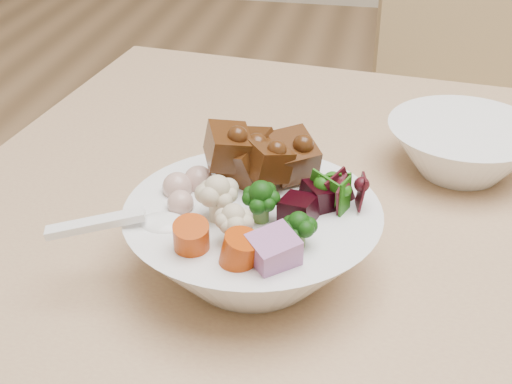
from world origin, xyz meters
TOP-DOWN VIEW (x-y plane):
  - chair_far at (-0.16, 0.55)m, footprint 0.51×0.51m
  - food_bowl at (-0.46, -0.11)m, footprint 0.20×0.20m
  - soup_spoon at (-0.54, -0.15)m, footprint 0.11×0.05m
  - side_bowl at (-0.29, 0.09)m, footprint 0.15×0.15m

SIDE VIEW (x-z plane):
  - chair_far at x=-0.16m, z-range 0.06..0.99m
  - side_bowl at x=-0.29m, z-range 0.70..0.75m
  - food_bowl at x=-0.46m, z-range 0.67..0.78m
  - soup_spoon at x=-0.54m, z-range 0.74..0.77m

